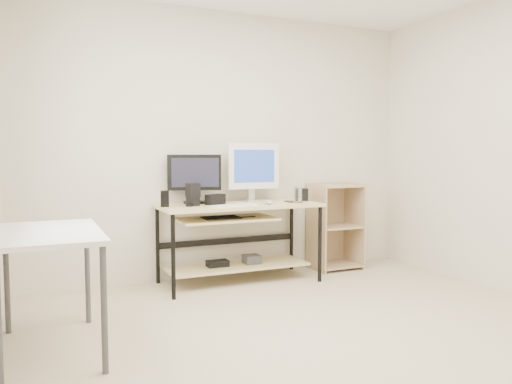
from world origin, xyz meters
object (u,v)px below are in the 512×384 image
object	(u,v)px
side_table	(49,244)
black_monitor	(194,176)
shelf_unit	(333,226)
white_imac	(253,168)
audio_controller	(165,199)
desk	(236,226)

from	to	relation	value
side_table	black_monitor	xyz separation A→B (m)	(1.31, 1.25, 0.34)
side_table	shelf_unit	xyz separation A→B (m)	(2.83, 1.22, -0.22)
side_table	white_imac	size ratio (longest dim) A/B	1.75
shelf_unit	audio_controller	bearing A→B (deg)	-175.00
desk	side_table	bearing A→B (deg)	-147.35
side_table	shelf_unit	size ratio (longest dim) A/B	1.11
white_imac	desk	bearing A→B (deg)	-144.26
black_monitor	white_imac	xyz separation A→B (m)	(0.60, -0.01, 0.07)
black_monitor	white_imac	size ratio (longest dim) A/B	0.86
black_monitor	audio_controller	distance (m)	0.42
desk	audio_controller	distance (m)	0.73
audio_controller	white_imac	bearing A→B (deg)	25.93
side_table	audio_controller	xyz separation A→B (m)	(0.98, 1.06, 0.15)
side_table	white_imac	xyz separation A→B (m)	(1.91, 1.24, 0.41)
black_monitor	white_imac	distance (m)	0.60
shelf_unit	desk	bearing A→B (deg)	-172.23
shelf_unit	black_monitor	distance (m)	1.62
side_table	black_monitor	bearing A→B (deg)	43.67
desk	shelf_unit	distance (m)	1.19
side_table	shelf_unit	bearing A→B (deg)	23.33
shelf_unit	audio_controller	size ratio (longest dim) A/B	6.16
white_imac	audio_controller	bearing A→B (deg)	-168.47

